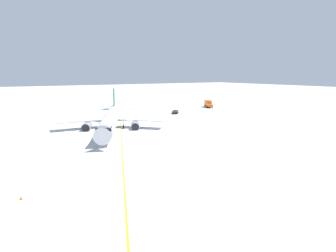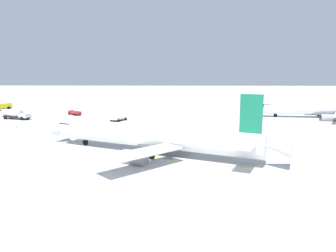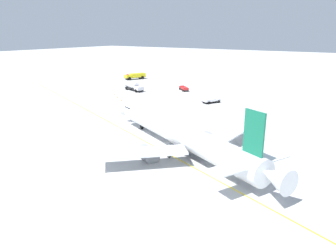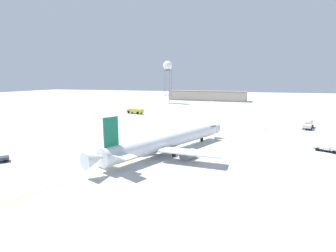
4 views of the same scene
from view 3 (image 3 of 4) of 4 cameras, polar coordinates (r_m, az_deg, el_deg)
ground_plane at (r=54.13m, az=-0.92°, el=-4.16°), size 600.00×600.00×0.00m
airliner_main at (r=52.24m, az=2.43°, el=-1.77°), size 28.02×40.72×10.71m
fuel_tanker_truck at (r=108.47m, az=-6.39°, el=7.29°), size 4.93×9.27×2.87m
pushback_tug_truck at (r=89.65m, az=7.82°, el=4.73°), size 5.69×4.53×1.30m
ops_pickup_truck at (r=108.00m, az=2.93°, el=6.92°), size 4.86×5.22×1.41m
fire_tender_truck_extra at (r=134.72m, az=-6.00°, el=9.14°), size 9.37×6.29×2.50m
taxiway_centreline at (r=50.91m, az=0.88°, el=-5.56°), size 65.36×167.46×0.01m
safety_cone_near at (r=92.71m, az=-8.53°, el=4.76°), size 0.36×0.36×0.55m
safety_cone_mid at (r=97.34m, az=-9.19°, el=5.31°), size 0.36×0.36×0.55m
safety_cone_far at (r=101.34m, az=-9.71°, el=5.73°), size 0.36×0.36×0.55m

